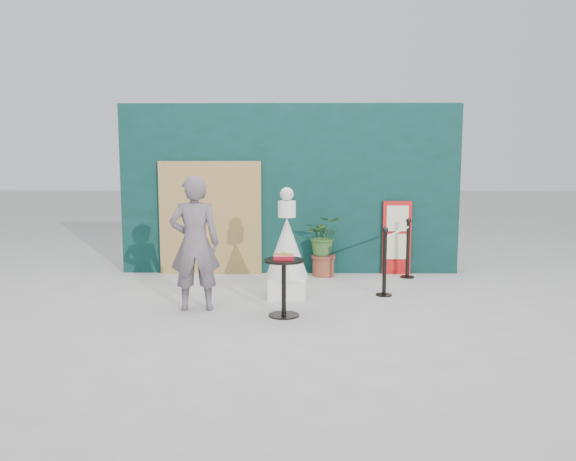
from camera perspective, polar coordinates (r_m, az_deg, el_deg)
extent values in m
plane|color=#ADAAA5|center=(7.19, -0.15, -9.14)|extent=(60.00, 60.00, 0.00)
cube|color=black|center=(10.06, 0.17, 4.22)|extent=(6.00, 0.30, 3.00)
cube|color=tan|center=(10.01, -7.89, 1.27)|extent=(1.80, 0.08, 2.00)
imported|color=slate|center=(7.61, -9.45, -1.30)|extent=(0.71, 0.51, 1.82)
cube|color=red|center=(10.11, 10.99, -0.73)|extent=(0.50, 0.06, 1.30)
cube|color=beige|center=(10.04, 11.07, 1.22)|extent=(0.38, 0.02, 0.45)
cube|color=beige|center=(10.10, 11.00, -1.61)|extent=(0.38, 0.02, 0.45)
cube|color=red|center=(10.16, 10.95, -3.56)|extent=(0.38, 0.02, 0.18)
cube|color=white|center=(8.36, -0.12, -5.76)|extent=(0.55, 0.55, 0.30)
cone|color=silver|center=(8.25, -0.12, -1.72)|extent=(0.63, 0.63, 0.89)
cylinder|color=white|center=(8.18, -0.12, 2.19)|extent=(0.26, 0.26, 0.24)
sphere|color=silver|center=(8.16, -0.12, 3.72)|extent=(0.20, 0.20, 0.20)
cylinder|color=black|center=(7.40, -0.43, -8.59)|extent=(0.40, 0.40, 0.02)
cylinder|color=black|center=(7.31, -0.43, -5.95)|extent=(0.06, 0.06, 0.72)
cylinder|color=black|center=(7.24, -0.43, -3.06)|extent=(0.52, 0.52, 0.03)
cube|color=#AB1225|center=(7.23, -0.43, -2.75)|extent=(0.26, 0.19, 0.05)
cube|color=red|center=(7.22, -0.43, -2.53)|extent=(0.24, 0.17, 0.00)
cube|color=#C19146|center=(7.23, -0.75, -2.40)|extent=(0.15, 0.14, 0.02)
cube|color=#D2884D|center=(7.20, -0.04, -2.44)|extent=(0.13, 0.13, 0.02)
cone|color=yellow|center=(7.27, -0.27, -2.21)|extent=(0.06, 0.06, 0.06)
cylinder|color=brown|center=(9.85, 3.61, -3.73)|extent=(0.38, 0.38, 0.31)
cylinder|color=brown|center=(9.82, 3.61, -2.68)|extent=(0.42, 0.42, 0.05)
imported|color=#325A26|center=(9.76, 3.63, -0.53)|extent=(0.62, 0.54, 0.69)
cylinder|color=black|center=(8.59, 9.71, -6.46)|extent=(0.24, 0.24, 0.02)
cylinder|color=black|center=(8.49, 9.78, -3.38)|extent=(0.06, 0.06, 0.96)
sphere|color=black|center=(8.41, 9.86, 0.04)|extent=(0.09, 0.09, 0.09)
cylinder|color=black|center=(9.94, 12.00, -4.64)|extent=(0.24, 0.24, 0.02)
cylinder|color=black|center=(9.86, 12.07, -1.96)|extent=(0.06, 0.06, 0.96)
sphere|color=black|center=(9.79, 12.15, 0.98)|extent=(0.09, 0.09, 0.09)
cylinder|color=white|center=(9.11, 11.07, -0.14)|extent=(0.63, 1.31, 0.03)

